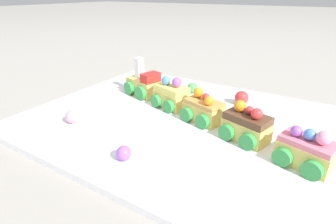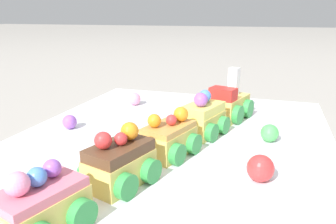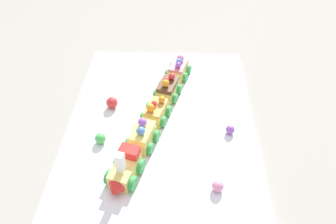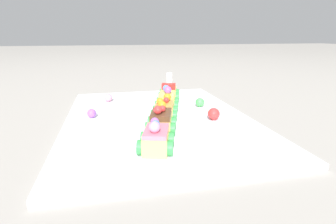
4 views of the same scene
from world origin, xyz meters
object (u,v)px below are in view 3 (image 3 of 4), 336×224
at_px(gumball_red, 112,103).
at_px(cake_train_locomotive, 124,171).
at_px(cake_car_lemon, 142,136).
at_px(gumball_pink, 218,186).
at_px(cake_car_strawberry, 178,69).
at_px(cake_car_chocolate, 168,89).
at_px(gumball_purple, 230,130).
at_px(cake_car_caramel, 156,112).
at_px(gumball_green, 100,138).

bearing_deg(gumball_red, cake_train_locomotive, 15.67).
xyz_separation_m(cake_car_lemon, gumball_red, (-0.13, -0.10, -0.01)).
height_order(cake_car_lemon, gumball_pink, cake_car_lemon).
distance_m(cake_car_lemon, cake_car_strawberry, 0.29).
bearing_deg(cake_train_locomotive, cake_car_lemon, -180.00).
xyz_separation_m(cake_car_chocolate, gumball_purple, (0.14, 0.16, -0.01)).
xyz_separation_m(cake_car_caramel, gumball_purple, (0.05, 0.19, -0.01)).
distance_m(gumball_purple, gumball_pink, 0.17).
distance_m(cake_car_chocolate, gumball_red, 0.16).
height_order(cake_train_locomotive, cake_car_lemon, cake_train_locomotive).
bearing_deg(cake_car_caramel, cake_car_chocolate, 179.82).
height_order(cake_car_caramel, gumball_pink, cake_car_caramel).
distance_m(cake_car_lemon, gumball_green, 0.10).
xyz_separation_m(cake_car_caramel, gumball_green, (0.09, -0.13, -0.01)).
relative_size(cake_train_locomotive, cake_car_lemon, 1.35).
xyz_separation_m(cake_car_lemon, cake_car_strawberry, (-0.28, 0.08, -0.00)).
relative_size(gumball_purple, gumball_pink, 0.91).
bearing_deg(cake_train_locomotive, gumball_green, -128.87).
bearing_deg(gumball_red, cake_car_chocolate, 109.88).
relative_size(cake_car_chocolate, gumball_red, 2.75).
bearing_deg(cake_train_locomotive, gumball_pink, 100.13).
height_order(cake_car_strawberry, gumball_purple, cake_car_strawberry).
height_order(cake_train_locomotive, gumball_red, cake_train_locomotive).
relative_size(cake_car_chocolate, gumball_pink, 3.31).
xyz_separation_m(gumball_red, gumball_pink, (0.26, 0.27, -0.00)).
height_order(cake_train_locomotive, cake_car_chocolate, cake_train_locomotive).
xyz_separation_m(cake_car_lemon, cake_car_chocolate, (-0.18, 0.05, -0.00)).
bearing_deg(cake_car_strawberry, gumball_purple, 45.43).
relative_size(cake_car_chocolate, cake_car_strawberry, 1.00).
bearing_deg(gumball_green, cake_train_locomotive, 34.86).
bearing_deg(cake_car_strawberry, gumball_red, -33.36).
bearing_deg(cake_train_locomotive, gumball_purple, 137.28).
distance_m(cake_train_locomotive, gumball_purple, 0.29).
bearing_deg(cake_car_strawberry, cake_train_locomotive, -0.03).
bearing_deg(gumball_red, gumball_green, -3.19).
xyz_separation_m(cake_car_chocolate, gumball_pink, (0.31, 0.12, -0.01)).
relative_size(cake_car_caramel, cake_car_strawberry, 1.00).
bearing_deg(cake_car_strawberry, cake_car_lemon, -0.04).
bearing_deg(gumball_pink, cake_car_lemon, -126.11).
relative_size(gumball_red, gumball_green, 1.17).
height_order(cake_car_lemon, cake_car_caramel, cake_car_lemon).
xyz_separation_m(cake_car_caramel, cake_car_chocolate, (-0.09, 0.03, 0.00)).
height_order(cake_car_lemon, gumball_green, cake_car_lemon).
distance_m(cake_car_strawberry, gumball_red, 0.23).
bearing_deg(cake_car_chocolate, gumball_purple, 65.21).
xyz_separation_m(cake_car_strawberry, gumball_purple, (0.24, 0.13, -0.01)).
height_order(cake_car_lemon, cake_car_strawberry, cake_car_lemon).
bearing_deg(gumball_purple, cake_car_chocolate, -131.06).
bearing_deg(gumball_red, cake_car_lemon, 36.32).
xyz_separation_m(cake_car_chocolate, cake_car_strawberry, (-0.10, 0.03, -0.00)).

